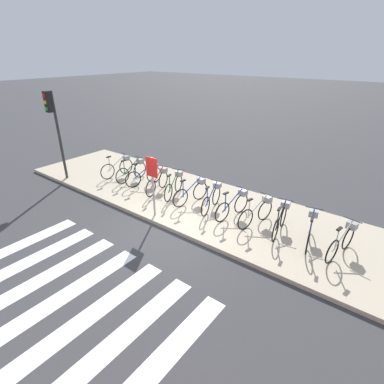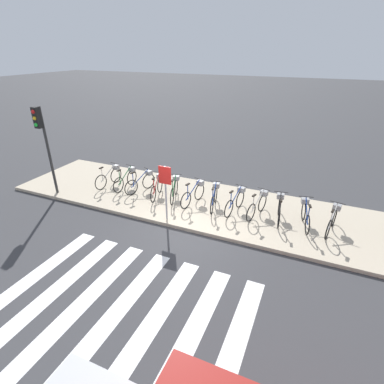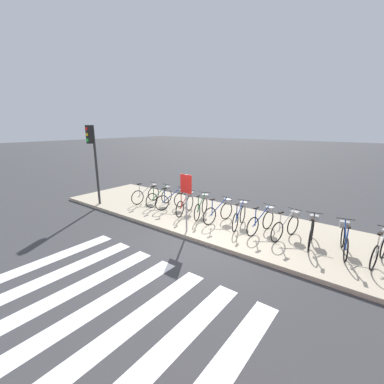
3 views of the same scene
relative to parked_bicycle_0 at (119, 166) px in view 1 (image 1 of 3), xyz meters
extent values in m
plane|color=#38383A|center=(4.30, -1.83, -0.54)|extent=(120.00, 120.00, 0.00)
cube|color=#B7A88E|center=(4.30, 0.07, -0.48)|extent=(15.74, 3.79, 0.12)
torus|color=black|center=(-0.07, -0.53, -0.10)|extent=(0.12, 0.64, 0.64)
torus|color=black|center=(0.04, 0.34, -0.10)|extent=(0.12, 0.64, 0.64)
cylinder|color=beige|center=(-0.01, -0.10, 0.16)|extent=(0.14, 0.89, 0.54)
cylinder|color=beige|center=(-0.05, -0.41, 0.19)|extent=(0.04, 0.04, 0.58)
cube|color=black|center=(-0.05, -0.41, 0.50)|extent=(0.09, 0.21, 0.04)
cylinder|color=#262626|center=(0.04, 0.34, 0.45)|extent=(0.46, 0.08, 0.02)
cube|color=gray|center=(0.05, 0.39, 0.26)|extent=(0.26, 0.23, 0.18)
torus|color=black|center=(0.76, -0.47, -0.10)|extent=(0.07, 0.64, 0.64)
torus|color=black|center=(0.81, 0.40, -0.10)|extent=(0.07, 0.64, 0.64)
cylinder|color=#267238|center=(0.79, -0.03, 0.16)|extent=(0.08, 0.90, 0.54)
cylinder|color=#267238|center=(0.77, -0.35, 0.19)|extent=(0.03, 0.03, 0.58)
cube|color=black|center=(0.77, -0.35, 0.50)|extent=(0.08, 0.20, 0.04)
cylinder|color=#262626|center=(0.81, 0.40, 0.45)|extent=(0.46, 0.05, 0.02)
cube|color=gray|center=(0.81, 0.45, 0.26)|extent=(0.25, 0.21, 0.18)
torus|color=black|center=(1.37, -0.47, -0.10)|extent=(0.25, 0.62, 0.64)
torus|color=black|center=(1.66, 0.36, -0.10)|extent=(0.25, 0.62, 0.64)
cylinder|color=navy|center=(1.52, -0.05, 0.16)|extent=(0.33, 0.85, 0.54)
cylinder|color=navy|center=(1.41, -0.35, 0.19)|extent=(0.04, 0.04, 0.58)
cube|color=black|center=(1.41, -0.35, 0.50)|extent=(0.13, 0.21, 0.04)
cylinder|color=#262626|center=(1.66, 0.36, 0.45)|extent=(0.44, 0.18, 0.02)
cube|color=gray|center=(1.68, 0.41, 0.26)|extent=(0.29, 0.27, 0.18)
torus|color=black|center=(2.47, -0.64, -0.10)|extent=(0.17, 0.63, 0.64)
torus|color=black|center=(2.28, 0.22, -0.10)|extent=(0.17, 0.63, 0.64)
cylinder|color=red|center=(2.37, -0.21, 0.16)|extent=(0.22, 0.88, 0.54)
cylinder|color=red|center=(2.44, -0.52, 0.19)|extent=(0.04, 0.04, 0.58)
cube|color=black|center=(2.44, -0.52, 0.50)|extent=(0.11, 0.21, 0.04)
cylinder|color=#262626|center=(2.28, 0.22, 0.45)|extent=(0.45, 0.12, 0.02)
cube|color=gray|center=(2.27, 0.27, 0.26)|extent=(0.28, 0.25, 0.18)
torus|color=black|center=(3.22, -0.54, -0.10)|extent=(0.22, 0.63, 0.64)
torus|color=black|center=(2.97, 0.30, -0.10)|extent=(0.22, 0.63, 0.64)
cylinder|color=#267238|center=(3.09, -0.12, 0.16)|extent=(0.29, 0.87, 0.54)
cylinder|color=#267238|center=(3.18, -0.43, 0.19)|extent=(0.04, 0.04, 0.58)
cube|color=black|center=(3.18, -0.43, 0.50)|extent=(0.12, 0.21, 0.04)
cylinder|color=#262626|center=(2.97, 0.30, 0.45)|extent=(0.45, 0.15, 0.02)
cube|color=gray|center=(2.95, 0.35, 0.26)|extent=(0.29, 0.26, 0.18)
torus|color=black|center=(3.81, -0.61, -0.10)|extent=(0.17, 0.64, 0.64)
torus|color=black|center=(3.98, 0.25, -0.10)|extent=(0.17, 0.64, 0.64)
cylinder|color=navy|center=(3.90, -0.18, 0.16)|extent=(0.21, 0.88, 0.54)
cylinder|color=navy|center=(3.83, -0.50, 0.19)|extent=(0.04, 0.04, 0.58)
cube|color=black|center=(3.83, -0.50, 0.50)|extent=(0.11, 0.21, 0.04)
cylinder|color=#262626|center=(3.98, 0.25, 0.45)|extent=(0.46, 0.12, 0.02)
cube|color=gray|center=(3.99, 0.30, 0.26)|extent=(0.28, 0.24, 0.18)
torus|color=black|center=(4.80, -0.59, -0.10)|extent=(0.15, 0.64, 0.64)
torus|color=black|center=(4.64, 0.27, -0.10)|extent=(0.15, 0.64, 0.64)
cylinder|color=navy|center=(4.72, -0.16, 0.16)|extent=(0.20, 0.89, 0.54)
cylinder|color=navy|center=(4.78, -0.47, 0.19)|extent=(0.04, 0.04, 0.58)
cube|color=black|center=(4.78, -0.47, 0.50)|extent=(0.11, 0.21, 0.04)
cylinder|color=#262626|center=(4.64, 0.27, 0.45)|extent=(0.46, 0.11, 0.02)
cube|color=gray|center=(4.63, 0.32, 0.26)|extent=(0.27, 0.24, 0.18)
torus|color=black|center=(5.42, -0.59, -0.10)|extent=(0.15, 0.64, 0.64)
torus|color=black|center=(5.58, 0.28, -0.10)|extent=(0.15, 0.64, 0.64)
cylinder|color=navy|center=(5.50, -0.16, 0.16)|extent=(0.20, 0.89, 0.54)
cylinder|color=navy|center=(5.44, -0.47, 0.19)|extent=(0.04, 0.04, 0.58)
cube|color=black|center=(5.44, -0.47, 0.50)|extent=(0.11, 0.21, 0.04)
cylinder|color=#262626|center=(5.58, 0.28, 0.45)|extent=(0.46, 0.11, 0.02)
cube|color=gray|center=(5.59, 0.33, 0.26)|extent=(0.27, 0.24, 0.18)
torus|color=black|center=(6.17, -0.54, -0.10)|extent=(0.19, 0.63, 0.64)
torus|color=black|center=(6.38, 0.31, -0.10)|extent=(0.19, 0.63, 0.64)
cylinder|color=beige|center=(6.28, -0.12, 0.16)|extent=(0.24, 0.88, 0.54)
cylinder|color=beige|center=(6.20, -0.43, 0.19)|extent=(0.04, 0.04, 0.58)
cube|color=black|center=(6.20, -0.43, 0.50)|extent=(0.12, 0.21, 0.04)
cylinder|color=#262626|center=(6.38, 0.31, 0.45)|extent=(0.45, 0.13, 0.02)
cube|color=gray|center=(6.39, 0.36, 0.26)|extent=(0.28, 0.25, 0.18)
torus|color=black|center=(7.10, -0.57, -0.10)|extent=(0.13, 0.64, 0.64)
torus|color=black|center=(6.97, 0.30, -0.10)|extent=(0.13, 0.64, 0.64)
cylinder|color=black|center=(7.03, -0.13, 0.16)|extent=(0.16, 0.89, 0.54)
cylinder|color=black|center=(7.08, -0.45, 0.19)|extent=(0.04, 0.04, 0.58)
cube|color=black|center=(7.08, -0.45, 0.50)|extent=(0.10, 0.21, 0.04)
cylinder|color=#262626|center=(6.97, 0.30, 0.45)|extent=(0.46, 0.09, 0.02)
cube|color=gray|center=(6.96, 0.35, 0.26)|extent=(0.27, 0.23, 0.18)
torus|color=black|center=(7.97, -0.59, -0.10)|extent=(0.17, 0.64, 0.64)
torus|color=black|center=(7.78, 0.27, -0.10)|extent=(0.17, 0.64, 0.64)
cylinder|color=navy|center=(7.88, -0.16, 0.16)|extent=(0.22, 0.88, 0.54)
cylinder|color=navy|center=(7.94, -0.47, 0.19)|extent=(0.04, 0.04, 0.58)
cube|color=black|center=(7.94, -0.47, 0.50)|extent=(0.11, 0.21, 0.04)
cylinder|color=#262626|center=(7.78, 0.27, 0.45)|extent=(0.45, 0.12, 0.02)
cube|color=gray|center=(7.77, 0.32, 0.26)|extent=(0.28, 0.25, 0.18)
torus|color=black|center=(8.57, -0.64, -0.10)|extent=(0.16, 0.64, 0.64)
torus|color=black|center=(8.74, 0.22, -0.10)|extent=(0.16, 0.64, 0.64)
cylinder|color=beige|center=(8.66, -0.21, 0.16)|extent=(0.21, 0.88, 0.54)
cylinder|color=beige|center=(8.59, -0.52, 0.19)|extent=(0.04, 0.04, 0.58)
cube|color=black|center=(8.59, -0.52, 0.50)|extent=(0.11, 0.21, 0.04)
cylinder|color=#262626|center=(8.74, 0.22, 0.45)|extent=(0.46, 0.11, 0.02)
cube|color=gray|center=(8.75, 0.27, 0.26)|extent=(0.27, 0.24, 0.18)
cylinder|color=#2D2D2D|center=(-1.54, -1.48, 1.29)|extent=(0.10, 0.10, 3.42)
cube|color=black|center=(-1.54, -1.66, 2.63)|extent=(0.24, 0.20, 0.75)
sphere|color=red|center=(-1.54, -1.76, 2.85)|extent=(0.14, 0.14, 0.14)
sphere|color=gold|center=(-1.54, -1.76, 2.62)|extent=(0.14, 0.14, 0.14)
sphere|color=green|center=(-1.54, -1.76, 2.39)|extent=(0.14, 0.14, 0.14)
cylinder|color=#99999E|center=(3.51, -1.53, 0.54)|extent=(0.06, 0.06, 1.91)
cube|color=red|center=(3.51, -1.55, 1.19)|extent=(0.44, 0.03, 0.60)
camera|label=1|loc=(9.50, -7.39, 4.25)|focal=28.00mm
camera|label=2|loc=(7.84, -9.32, 4.88)|focal=28.00mm
camera|label=3|loc=(8.47, -7.72, 2.98)|focal=24.00mm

